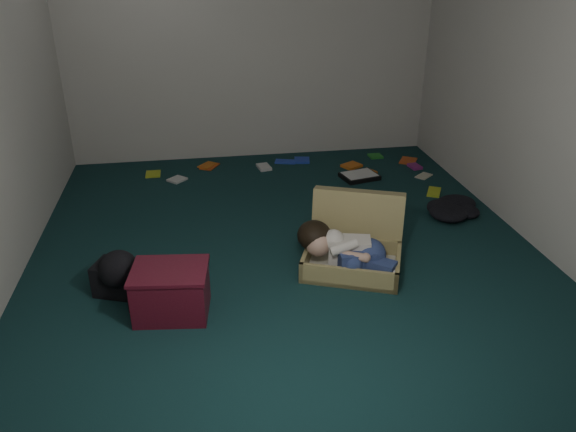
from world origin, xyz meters
name	(u,v)px	position (x,y,z in m)	size (l,w,h in m)	color
floor	(285,247)	(0.00, 0.00, 0.00)	(4.50, 4.50, 0.00)	#102E2F
wall_back	(251,40)	(0.00, 2.25, 1.30)	(4.50, 4.50, 0.00)	silver
wall_front	(386,229)	(0.00, -2.25, 1.30)	(4.50, 4.50, 0.00)	silver
wall_right	(542,77)	(2.00, 0.00, 1.30)	(4.50, 4.50, 0.00)	silver
suitcase	(354,244)	(0.48, -0.32, 0.16)	(0.91, 0.90, 0.52)	tan
person	(345,249)	(0.37, -0.47, 0.20)	(0.69, 0.57, 0.32)	silver
maroon_bin	(171,291)	(-0.88, -0.77, 0.17)	(0.53, 0.44, 0.34)	#50101E
backpack	(120,277)	(-1.24, -0.46, 0.12)	(0.41, 0.33, 0.25)	black
clothing_pile	(451,208)	(1.58, 0.34, 0.07)	(0.42, 0.34, 0.13)	black
paper_tray	(359,176)	(1.01, 1.34, 0.03)	(0.42, 0.35, 0.05)	black
book_scatter	(329,171)	(0.74, 1.58, 0.01)	(3.04, 1.66, 0.02)	#B2C723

